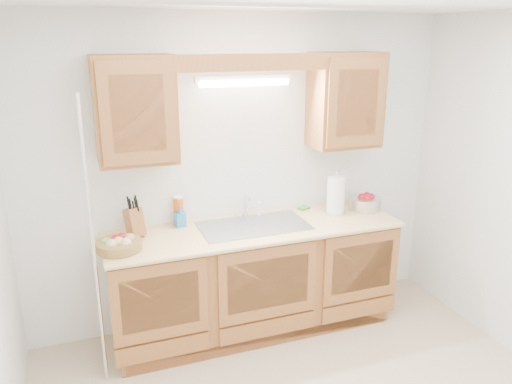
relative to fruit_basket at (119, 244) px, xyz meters
name	(u,v)px	position (x,y,z in m)	size (l,w,h in m)	color
room	(329,241)	(1.03, -1.09, 0.31)	(3.52, 3.50, 2.50)	tan
base_cabinets	(254,279)	(1.03, 0.11, -0.50)	(2.20, 0.60, 0.86)	#A46130
countertop	(255,229)	(1.03, 0.09, -0.06)	(2.30, 0.63, 0.04)	#DABA72
upper_cabinet_left	(135,110)	(0.20, 0.24, 0.88)	(0.55, 0.33, 0.75)	#A46130
upper_cabinet_right	(345,100)	(1.86, 0.24, 0.88)	(0.55, 0.33, 0.75)	#A46130
valance	(254,62)	(1.03, 0.10, 1.20)	(2.20, 0.05, 0.12)	#A46130
fluorescent_fixture	(244,81)	(1.03, 0.32, 1.05)	(0.76, 0.08, 0.08)	white
sink	(254,235)	(1.03, 0.11, -0.12)	(0.84, 0.46, 0.36)	#9E9EA3
wire_shelf_pole	(94,249)	(-0.17, -0.16, 0.06)	(0.03, 0.03, 2.00)	silver
outlet_plate	(344,175)	(1.98, 0.40, 0.21)	(0.08, 0.01, 0.12)	white
fruit_basket	(119,244)	(0.00, 0.00, 0.00)	(0.37, 0.37, 0.10)	olive
knife_block	(134,221)	(0.14, 0.23, 0.07)	(0.16, 0.20, 0.31)	#A46130
orange_canister	(179,210)	(0.49, 0.35, 0.07)	(0.09, 0.09, 0.23)	#DD500C
soap_bottle	(180,216)	(0.49, 0.31, 0.04)	(0.08, 0.08, 0.17)	blue
sponge	(304,208)	(1.57, 0.35, -0.04)	(0.12, 0.10, 0.02)	#CC333F
paper_towel	(336,196)	(1.77, 0.16, 0.11)	(0.18, 0.18, 0.37)	silver
apple_bowl	(365,202)	(2.06, 0.17, 0.02)	(0.35, 0.35, 0.14)	silver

